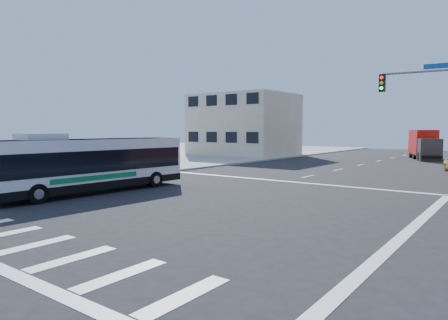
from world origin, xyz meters
The scene contains 6 objects.
ground centered at (0.00, 0.00, 0.00)m, with size 120.00×120.00×0.00m, color black.
sidewalk_nw centered at (-35.00, 35.00, 0.07)m, with size 50.00×50.00×0.15m, color gray.
building_west centered at (-17.02, 29.98, 4.01)m, with size 12.06×10.06×8.00m.
signal_mast_ne centered at (9.08, 10.62, 4.98)m, with size 7.91×1.13×8.07m.
transit_bus centered at (-6.16, -0.96, 1.58)m, with size 2.93×11.04×3.24m.
box_truck centered at (3.49, 36.66, 1.64)m, with size 4.75×7.80×3.39m.
Camera 1 is at (12.39, -13.88, 3.41)m, focal length 32.00 mm.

